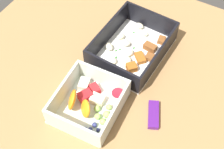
% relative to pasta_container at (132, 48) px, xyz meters
% --- Properties ---
extents(table_surface, '(0.80, 0.80, 0.02)m').
position_rel_pasta_container_xyz_m(table_surface, '(0.11, -0.01, -0.03)').
color(table_surface, '#9E7547').
rests_on(table_surface, ground).
extents(pasta_container, '(0.22, 0.17, 0.07)m').
position_rel_pasta_container_xyz_m(pasta_container, '(0.00, 0.00, 0.00)').
color(pasta_container, white).
rests_on(pasta_container, table_surface).
extents(fruit_bowl, '(0.16, 0.15, 0.06)m').
position_rel_pasta_container_xyz_m(fruit_bowl, '(0.20, -0.01, 0.00)').
color(fruit_bowl, silver).
rests_on(fruit_bowl, table_surface).
extents(candy_bar, '(0.07, 0.05, 0.01)m').
position_rel_pasta_container_xyz_m(candy_bar, '(0.14, 0.13, -0.01)').
color(candy_bar, '#51197A').
rests_on(candy_bar, table_surface).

